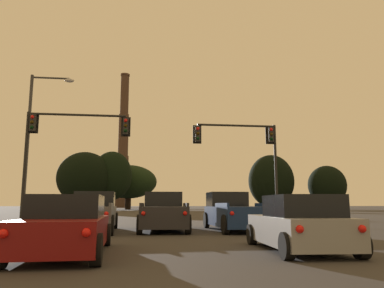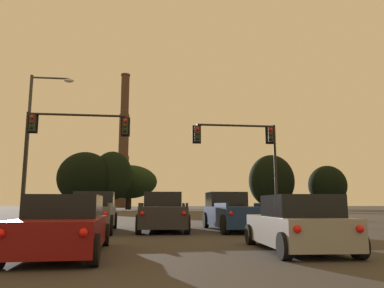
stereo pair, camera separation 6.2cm
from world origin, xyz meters
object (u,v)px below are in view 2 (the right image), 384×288
object	(u,v)px
pickup_truck_center_lane_front	(163,213)
smokestack	(123,154)
traffic_light_overhead_right	(249,147)
pickup_truck_left_lane_front	(91,213)
pickup_truck_right_lane_front	(233,213)
street_lamp	(34,133)
traffic_light_overhead_left	(61,138)
hatchback_right_lane_second	(297,225)
sedan_left_lane_second	(64,226)

from	to	relation	value
pickup_truck_center_lane_front	smokestack	distance (m)	135.71
traffic_light_overhead_right	pickup_truck_left_lane_front	bearing A→B (deg)	-144.64
pickup_truck_right_lane_front	street_lamp	distance (m)	14.25
traffic_light_overhead_left	smokestack	xyz separation A→B (m)	(-3.94, 128.41, 16.32)
pickup_truck_left_lane_front	smokestack	xyz separation A→B (m)	(-6.74, 134.10, 20.73)
traffic_light_overhead_right	hatchback_right_lane_second	bearing A→B (deg)	-101.18
sedan_left_lane_second	smokestack	size ratio (longest dim) A/B	0.09
sedan_left_lane_second	street_lamp	xyz separation A→B (m)	(-5.25, 15.07, 5.11)
hatchback_right_lane_second	traffic_light_overhead_right	size ratio (longest dim) A/B	0.63
smokestack	sedan_left_lane_second	bearing A→B (deg)	-87.10
pickup_truck_center_lane_front	traffic_light_overhead_left	xyz separation A→B (m)	(-6.05, 5.33, 4.41)
pickup_truck_right_lane_front	hatchback_right_lane_second	bearing A→B (deg)	-91.99
pickup_truck_center_lane_front	hatchback_right_lane_second	bearing A→B (deg)	-67.45
pickup_truck_left_lane_front	smokestack	distance (m)	135.86
pickup_truck_center_lane_front	traffic_light_overhead_left	world-z (taller)	traffic_light_overhead_left
smokestack	traffic_light_overhead_right	bearing A→B (deg)	-82.85
sedan_left_lane_second	pickup_truck_left_lane_front	bearing A→B (deg)	90.83
traffic_light_overhead_left	street_lamp	xyz separation A→B (m)	(-1.98, 1.38, 0.56)
sedan_left_lane_second	traffic_light_overhead_left	distance (m)	14.79
hatchback_right_lane_second	pickup_truck_right_lane_front	distance (m)	8.09
pickup_truck_left_lane_front	street_lamp	world-z (taller)	street_lamp
pickup_truck_center_lane_front	traffic_light_overhead_left	size ratio (longest dim) A/B	0.82
traffic_light_overhead_left	traffic_light_overhead_right	bearing A→B (deg)	4.17
pickup_truck_right_lane_front	smokestack	world-z (taller)	smokestack
hatchback_right_lane_second	street_lamp	distance (m)	19.48
sedan_left_lane_second	hatchback_right_lane_second	world-z (taller)	hatchback_right_lane_second
pickup_truck_left_lane_front	street_lamp	bearing A→B (deg)	121.91
hatchback_right_lane_second	traffic_light_overhead_left	world-z (taller)	traffic_light_overhead_left
pickup_truck_center_lane_front	traffic_light_overhead_right	xyz separation A→B (m)	(6.00, 6.21, 4.23)
hatchback_right_lane_second	traffic_light_overhead_right	distance (m)	15.55
sedan_left_lane_second	pickup_truck_right_lane_front	bearing A→B (deg)	50.27
traffic_light_overhead_left	smokestack	world-z (taller)	smokestack
sedan_left_lane_second	pickup_truck_right_lane_front	distance (m)	10.07
pickup_truck_left_lane_front	street_lamp	xyz separation A→B (m)	(-4.78, 7.07, 4.97)
hatchback_right_lane_second	traffic_light_overhead_right	bearing A→B (deg)	81.56
pickup_truck_right_lane_front	pickup_truck_left_lane_front	size ratio (longest dim) A/B	0.99
hatchback_right_lane_second	pickup_truck_right_lane_front	xyz separation A→B (m)	(0.19, 8.09, 0.14)
hatchback_right_lane_second	pickup_truck_center_lane_front	size ratio (longest dim) A/B	0.75
sedan_left_lane_second	pickup_truck_right_lane_front	world-z (taller)	pickup_truck_right_lane_front
hatchback_right_lane_second	pickup_truck_left_lane_front	bearing A→B (deg)	130.99
traffic_light_overhead_left	sedan_left_lane_second	bearing A→B (deg)	-76.59
traffic_light_overhead_right	smokestack	distance (m)	129.59
traffic_light_overhead_right	street_lamp	xyz separation A→B (m)	(-14.04, 0.51, 0.74)
traffic_light_overhead_right	smokestack	world-z (taller)	smokestack
pickup_truck_left_lane_front	pickup_truck_center_lane_front	bearing A→B (deg)	4.17
sedan_left_lane_second	hatchback_right_lane_second	bearing A→B (deg)	-3.19
traffic_light_overhead_right	street_lamp	size ratio (longest dim) A/B	0.68
hatchback_right_lane_second	smokestack	size ratio (longest dim) A/B	0.08
street_lamp	traffic_light_overhead_right	bearing A→B (deg)	-2.06
traffic_light_overhead_left	hatchback_right_lane_second	bearing A→B (deg)	-56.35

